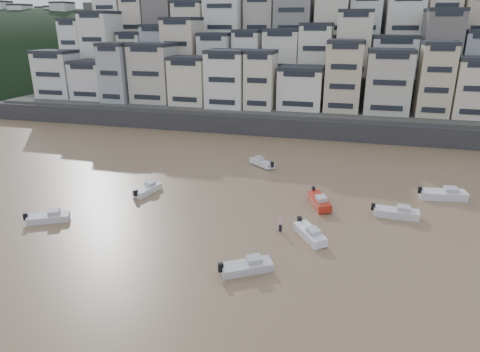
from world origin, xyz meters
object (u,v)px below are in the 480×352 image
(boat_e, at_px, (319,200))
(boat_f, at_px, (147,188))
(boat_a, at_px, (247,265))
(boat_g, at_px, (443,193))
(boat_d, at_px, (396,211))
(person_pink, at_px, (280,224))
(boat_j, at_px, (48,216))
(boat_b, at_px, (310,232))
(boat_h, at_px, (262,162))

(boat_e, xyz_separation_m, boat_f, (-21.83, -1.60, -0.11))
(boat_a, distance_m, boat_g, 29.86)
(boat_d, height_order, person_pink, person_pink)
(boat_a, xyz_separation_m, boat_d, (13.65, 15.39, 0.05))
(boat_f, distance_m, person_pink, 19.47)
(boat_j, distance_m, boat_d, 39.00)
(person_pink, bearing_deg, boat_e, 66.59)
(boat_j, bearing_deg, boat_e, -5.02)
(boat_j, height_order, boat_f, boat_j)
(boat_e, bearing_deg, boat_f, -107.15)
(boat_a, xyz_separation_m, person_pink, (1.53, 8.57, 0.19))
(boat_g, bearing_deg, boat_b, -144.32)
(boat_h, bearing_deg, boat_d, -178.75)
(boat_g, bearing_deg, person_pink, -151.39)
(boat_a, bearing_deg, person_pink, 47.71)
(boat_e, bearing_deg, boat_d, 62.42)
(boat_a, xyz_separation_m, boat_h, (-4.89, 29.27, -0.01))
(boat_a, height_order, boat_j, boat_a)
(boat_d, bearing_deg, boat_e, 176.24)
(boat_f, xyz_separation_m, person_pink, (18.47, -6.17, 0.22))
(boat_b, distance_m, boat_j, 28.67)
(boat_e, xyz_separation_m, boat_h, (-9.79, 12.92, -0.09))
(boat_e, distance_m, boat_j, 31.08)
(boat_a, bearing_deg, boat_h, 67.34)
(boat_f, bearing_deg, boat_d, -76.34)
(boat_g, height_order, person_pink, person_pink)
(boat_j, xyz_separation_m, boat_f, (6.77, 10.56, -0.01))
(boat_a, xyz_separation_m, boat_g, (19.72, 22.42, 0.14))
(boat_j, bearing_deg, boat_g, -5.27)
(boat_j, bearing_deg, boat_f, 29.28)
(boat_a, bearing_deg, boat_b, 26.48)
(boat_b, bearing_deg, boat_g, 100.89)
(boat_e, xyz_separation_m, boat_j, (-28.60, -12.16, -0.10))
(boat_e, height_order, boat_g, boat_g)
(boat_j, height_order, boat_d, boat_d)
(boat_e, relative_size, boat_b, 1.07)
(boat_b, height_order, person_pink, person_pink)
(boat_g, relative_size, boat_h, 1.23)
(boat_g, height_order, boat_j, boat_g)
(boat_b, xyz_separation_m, boat_f, (-21.67, 6.98, -0.06))
(boat_e, relative_size, boat_j, 1.15)
(boat_h, bearing_deg, boat_b, 152.18)
(boat_f, relative_size, person_pink, 2.74)
(boat_e, height_order, person_pink, person_pink)
(boat_a, relative_size, person_pink, 2.89)
(boat_a, distance_m, boat_j, 24.07)
(boat_h, bearing_deg, boat_f, 88.39)
(boat_b, distance_m, boat_d, 11.73)
(boat_h, bearing_deg, person_pink, 145.30)
(boat_d, xyz_separation_m, person_pink, (-12.12, -6.82, 0.13))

